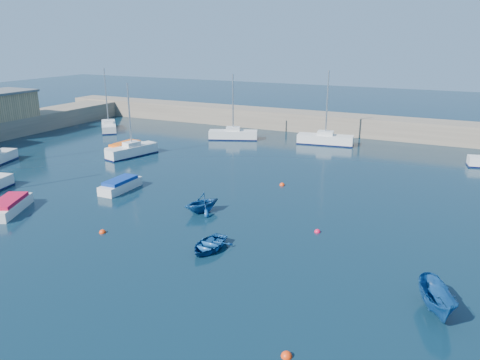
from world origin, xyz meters
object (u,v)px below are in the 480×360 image
at_px(motorboat_1, 120,185).
at_px(motorboat_2, 125,147).
at_px(sailboat_3, 132,150).
at_px(sailboat_6, 325,139).
at_px(dinghy_left, 202,203).
at_px(dinghy_right, 437,300).
at_px(motorboat_0, 9,206).
at_px(sailboat_5, 233,134).
at_px(dinghy_center, 209,245).
at_px(sailboat_4, 109,126).

relative_size(motorboat_1, motorboat_2, 0.86).
bearing_deg(sailboat_3, sailboat_6, 55.35).
distance_m(dinghy_left, dinghy_right, 18.83).
height_order(motorboat_0, dinghy_right, dinghy_right).
height_order(sailboat_5, dinghy_center, sailboat_5).
xyz_separation_m(sailboat_3, motorboat_0, (2.64, -18.50, -0.15)).
bearing_deg(motorboat_2, dinghy_left, -32.65).
bearing_deg(sailboat_6, dinghy_center, 175.18).
bearing_deg(motorboat_0, dinghy_left, -0.54).
distance_m(sailboat_3, sailboat_6, 23.95).
relative_size(motorboat_1, dinghy_left, 1.47).
bearing_deg(sailboat_4, dinghy_center, -82.82).
xyz_separation_m(sailboat_3, sailboat_4, (-12.71, 10.74, -0.07)).
relative_size(motorboat_2, dinghy_left, 1.70).
xyz_separation_m(sailboat_3, motorboat_1, (6.94, -10.42, -0.16)).
bearing_deg(dinghy_center, dinghy_left, 126.31).
distance_m(motorboat_0, motorboat_2, 20.77).
bearing_deg(sailboat_3, motorboat_2, 159.47).
height_order(sailboat_3, sailboat_5, sailboat_5).
height_order(sailboat_5, dinghy_left, sailboat_5).
relative_size(sailboat_5, dinghy_right, 2.29).
bearing_deg(dinghy_right, motorboat_2, 130.63).
height_order(sailboat_4, dinghy_center, sailboat_4).
xyz_separation_m(sailboat_4, sailboat_6, (30.94, 4.79, 0.08)).
height_order(motorboat_2, dinghy_center, motorboat_2).
bearing_deg(dinghy_right, sailboat_5, 110.82).
bearing_deg(sailboat_4, motorboat_0, -104.23).
relative_size(sailboat_4, dinghy_right, 2.38).
height_order(sailboat_3, dinghy_center, sailboat_3).
relative_size(sailboat_3, dinghy_left, 2.75).
bearing_deg(motorboat_1, sailboat_4, 131.75).
relative_size(sailboat_4, motorboat_0, 1.73).
height_order(sailboat_3, sailboat_6, sailboat_6).
height_order(motorboat_2, dinghy_left, dinghy_left).
bearing_deg(motorboat_2, sailboat_4, 142.47).
xyz_separation_m(motorboat_0, motorboat_2, (-4.98, 20.16, -0.03)).
distance_m(sailboat_4, sailboat_6, 31.31).
bearing_deg(sailboat_4, sailboat_3, -82.14).
xyz_separation_m(sailboat_4, dinghy_left, (28.92, -22.71, 0.20)).
bearing_deg(dinghy_center, motorboat_0, -174.73).
relative_size(sailboat_4, sailboat_6, 0.96).
bearing_deg(dinghy_right, motorboat_0, 159.58).
bearing_deg(sailboat_5, motorboat_2, 120.60).
bearing_deg(sailboat_6, motorboat_1, 148.59).
xyz_separation_m(sailboat_5, dinghy_center, (13.63, -30.70, -0.32)).
xyz_separation_m(sailboat_3, dinghy_center, (20.01, -17.59, -0.32)).
bearing_deg(dinghy_left, sailboat_6, 113.71).
distance_m(motorboat_2, dinghy_right, 41.51).
relative_size(sailboat_3, sailboat_6, 0.90).
bearing_deg(dinghy_right, motorboat_1, 142.78).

